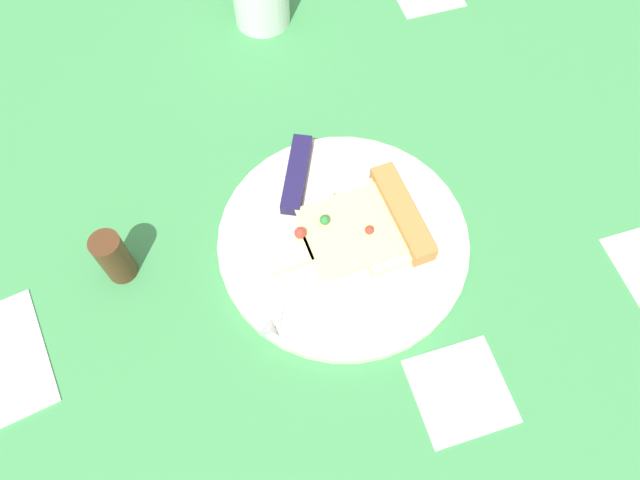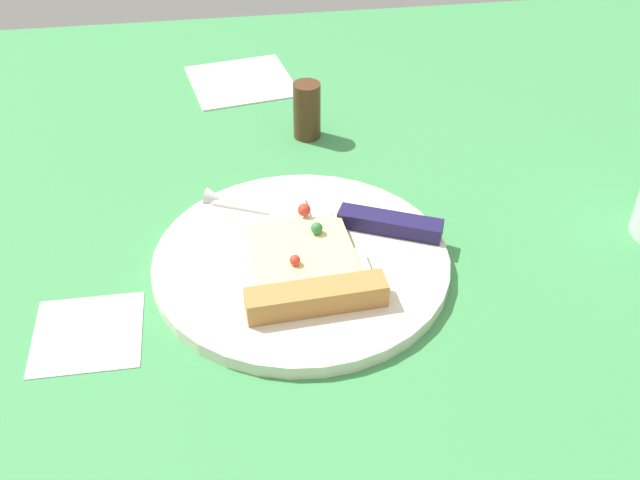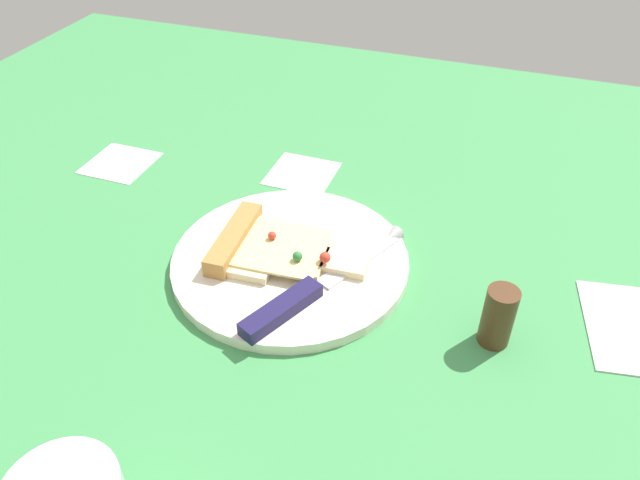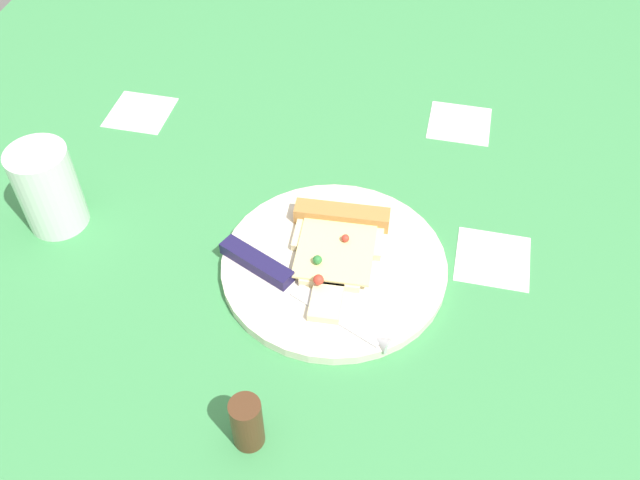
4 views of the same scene
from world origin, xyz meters
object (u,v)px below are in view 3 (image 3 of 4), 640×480
object	(u,v)px
pizza_slice	(269,247)
pepper_shaker	(498,317)
plate	(290,261)
knife	(313,289)

from	to	relation	value
pizza_slice	pepper_shaker	world-z (taller)	pepper_shaker
plate	knife	xyz separation A→B (cm)	(4.58, -4.78, 1.26)
plate	knife	distance (cm)	6.74
plate	knife	bearing A→B (deg)	-46.24
pizza_slice	pepper_shaker	size ratio (longest dim) A/B	2.65
pizza_slice	knife	bearing A→B (deg)	53.63
pizza_slice	pepper_shaker	distance (cm)	26.53
plate	pizza_slice	size ratio (longest dim) A/B	1.53
plate	pizza_slice	world-z (taller)	pizza_slice
knife	pepper_shaker	xyz separation A→B (cm)	(19.11, 1.00, 1.45)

